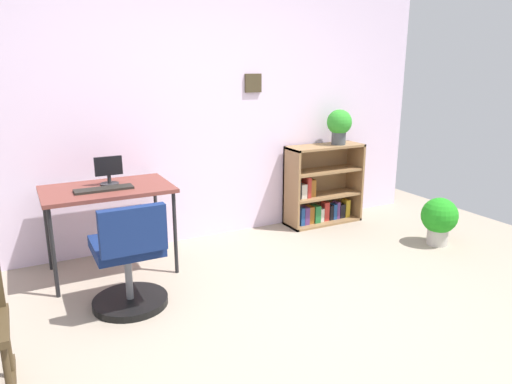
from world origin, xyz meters
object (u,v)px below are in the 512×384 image
object	(u,v)px
potted_plant_on_shelf	(339,124)
potted_plant_floor	(439,218)
office_chair	(129,263)
bookshelf_low	(320,189)
monitor	(109,171)
desk	(107,194)
keyboard	(104,189)

from	to	relation	value
potted_plant_on_shelf	potted_plant_floor	world-z (taller)	potted_plant_on_shelf
office_chair	bookshelf_low	world-z (taller)	bookshelf_low
monitor	potted_plant_on_shelf	world-z (taller)	potted_plant_on_shelf
desk	bookshelf_low	bearing A→B (deg)	6.74
potted_plant_on_shelf	monitor	bearing A→B (deg)	-176.76
monitor	bookshelf_low	xyz separation A→B (m)	(2.18, 0.18, -0.46)
office_chair	potted_plant_on_shelf	size ratio (longest dim) A/B	2.18
desk	potted_plant_floor	world-z (taller)	desk
bookshelf_low	potted_plant_floor	xyz separation A→B (m)	(0.61, -1.06, -0.11)
monitor	keyboard	distance (m)	0.20
desk	monitor	bearing A→B (deg)	63.59
potted_plant_on_shelf	potted_plant_floor	bearing A→B (deg)	-66.84
desk	office_chair	bearing A→B (deg)	-90.72
keyboard	potted_plant_floor	distance (m)	2.98
monitor	potted_plant_floor	size ratio (longest dim) A/B	0.51
desk	monitor	distance (m)	0.19
bookshelf_low	desk	bearing A→B (deg)	-173.26
desk	keyboard	xyz separation A→B (m)	(-0.04, -0.08, 0.07)
keyboard	bookshelf_low	distance (m)	2.30
desk	bookshelf_low	world-z (taller)	bookshelf_low
office_chair	bookshelf_low	distance (m)	2.42
potted_plant_on_shelf	bookshelf_low	bearing A→B (deg)	163.57
office_chair	potted_plant_floor	distance (m)	2.83
office_chair	bookshelf_low	xyz separation A→B (m)	(2.22, 0.95, 0.03)
keyboard	potted_plant_floor	size ratio (longest dim) A/B	0.97
desk	potted_plant_floor	xyz separation A→B (m)	(2.82, -0.80, -0.39)
potted_plant_on_shelf	keyboard	bearing A→B (deg)	-173.22
bookshelf_low	potted_plant_on_shelf	world-z (taller)	potted_plant_on_shelf
monitor	office_chair	distance (m)	0.91
office_chair	potted_plant_on_shelf	distance (m)	2.66
keyboard	office_chair	world-z (taller)	office_chair
desk	office_chair	distance (m)	0.76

